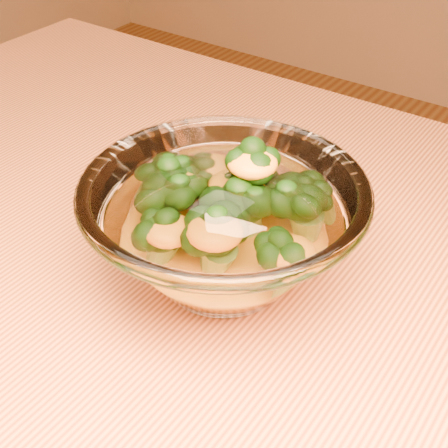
% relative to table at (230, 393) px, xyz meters
% --- Properties ---
extents(table, '(1.20, 0.80, 0.75)m').
position_rel_table_xyz_m(table, '(0.00, 0.00, 0.00)').
color(table, '#D67C40').
rests_on(table, ground).
extents(glass_bowl, '(0.22, 0.22, 0.10)m').
position_rel_table_xyz_m(glass_bowl, '(-0.03, 0.03, 0.15)').
color(glass_bowl, white).
rests_on(glass_bowl, table).
extents(cheese_sauce, '(0.11, 0.11, 0.03)m').
position_rel_table_xyz_m(cheese_sauce, '(-0.03, 0.03, 0.13)').
color(cheese_sauce, '#F9A815').
rests_on(cheese_sauce, glass_bowl).
extents(broccoli_heap, '(0.16, 0.13, 0.09)m').
position_rel_table_xyz_m(broccoli_heap, '(-0.03, 0.04, 0.17)').
color(broccoli_heap, black).
rests_on(broccoli_heap, cheese_sauce).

